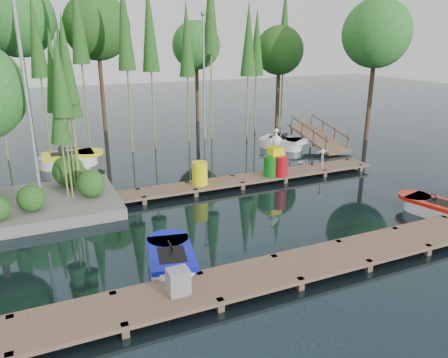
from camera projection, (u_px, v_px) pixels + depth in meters
name	position (u px, v px, depth m)	size (l,w,h in m)	color
ground_plane	(217.00, 215.00, 15.17)	(90.00, 90.00, 0.00)	#1A2A30
near_dock	(287.00, 269.00, 11.20)	(18.00, 1.50, 0.50)	brown
far_dock	(215.00, 184.00, 17.65)	(15.00, 1.20, 0.50)	brown
island	(4.00, 122.00, 14.54)	(6.20, 4.20, 6.75)	slate
tree_screen	(93.00, 32.00, 21.62)	(34.42, 18.53, 10.31)	#442F1D
lamp_island	(26.00, 91.00, 13.84)	(0.30, 0.30, 7.25)	gray
lamp_rear	(204.00, 66.00, 24.92)	(0.30, 0.30, 7.25)	gray
ramp	(319.00, 137.00, 24.14)	(1.50, 3.94, 1.49)	brown
boat_blue	(171.00, 260.00, 11.60)	(1.65, 2.75, 0.86)	white
boat_red	(434.00, 208.00, 15.14)	(1.65, 2.63, 0.82)	white
boat_yellow_far	(70.00, 159.00, 20.81)	(3.00, 1.37, 1.50)	white
boat_white_far	(282.00, 143.00, 24.10)	(2.61, 2.94, 1.30)	white
utility_cabinet	(178.00, 281.00, 9.94)	(0.49, 0.42, 0.60)	gray
yellow_barrel	(200.00, 173.00, 17.23)	(0.62, 0.62, 0.92)	#F7F00D
drum_cluster	(276.00, 161.00, 18.40)	(1.15, 1.05, 1.98)	#0C6C15
seagull_post	(323.00, 155.00, 19.52)	(0.51, 0.28, 0.82)	gray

